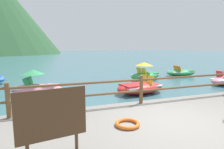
% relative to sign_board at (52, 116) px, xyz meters
% --- Properties ---
extents(ground_plane, '(200.00, 200.00, 0.00)m').
position_rel_sign_board_xyz_m(ground_plane, '(2.92, 40.70, -1.13)').
color(ground_plane, '#3D6B75').
extents(dock_railing, '(23.92, 0.12, 0.95)m').
position_rel_sign_board_xyz_m(dock_railing, '(2.92, 2.25, -0.15)').
color(dock_railing, brown).
rests_on(dock_railing, promenade_dock).
extents(sign_board, '(1.17, 0.22, 1.19)m').
position_rel_sign_board_xyz_m(sign_board, '(0.00, 0.00, 0.00)').
color(sign_board, silver).
rests_on(sign_board, promenade_dock).
extents(life_ring, '(0.61, 0.61, 0.09)m').
position_rel_sign_board_xyz_m(life_ring, '(1.73, 0.72, -0.68)').
color(life_ring, orange).
rests_on(life_ring, promenade_dock).
extents(pedal_boat_1, '(2.55, 1.77, 1.24)m').
position_rel_sign_board_xyz_m(pedal_boat_1, '(6.50, 8.27, -0.71)').
color(pedal_boat_1, green).
rests_on(pedal_boat_1, ground).
extents(pedal_boat_4, '(2.74, 1.74, 0.89)m').
position_rel_sign_board_xyz_m(pedal_boat_4, '(4.32, 4.92, -0.83)').
color(pedal_boat_4, red).
rests_on(pedal_boat_4, ground).
extents(pedal_boat_5, '(2.82, 1.98, 1.21)m').
position_rel_sign_board_xyz_m(pedal_boat_5, '(-0.55, 6.49, -0.75)').
color(pedal_boat_5, pink).
rests_on(pedal_boat_5, ground).
extents(pedal_boat_7, '(2.56, 1.49, 0.84)m').
position_rel_sign_board_xyz_m(pedal_boat_7, '(10.20, 8.98, -0.86)').
color(pedal_boat_7, green).
rests_on(pedal_boat_7, ground).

